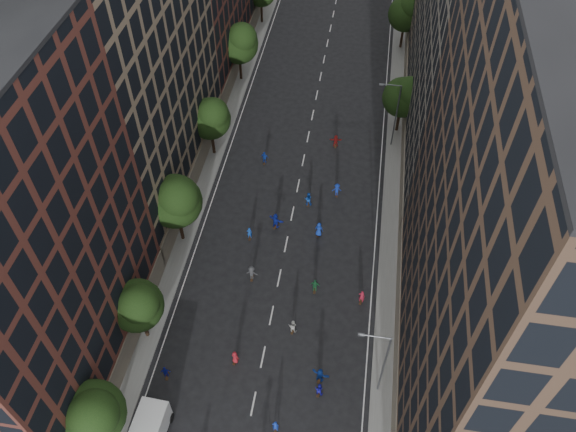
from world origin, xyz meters
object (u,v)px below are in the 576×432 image
Objects in this scene: skater_2 at (319,389)px; skater_1 at (276,426)px; streetlamp_far at (395,112)px; streetlamp_near at (382,362)px.

skater_1 is at bearing 61.07° from skater_2.
skater_1 is at bearing -101.98° from streetlamp_far.
skater_2 is at bearing -98.10° from streetlamp_far.
streetlamp_far is at bearing -101.69° from skater_1.
streetlamp_near is 10.41m from skater_1.
streetlamp_far reaches higher than skater_2.
skater_1 is at bearing -148.47° from streetlamp_near.
streetlamp_far is 5.66× the size of skater_1.
streetlamp_near is 33.00m from streetlamp_far.
streetlamp_far is 39.03m from skater_1.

